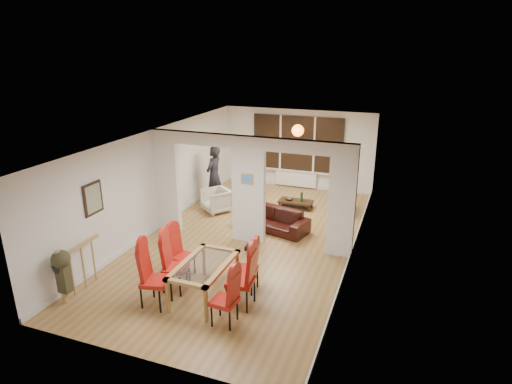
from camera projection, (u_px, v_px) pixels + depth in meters
The scene contains 24 objects.
floor at pixel (249, 240), 10.54m from camera, with size 5.00×9.00×0.01m, color olive.
room_walls at pixel (249, 190), 10.11m from camera, with size 5.00×9.00×2.60m, color silver, non-canonical shape.
divider_wall at pixel (249, 190), 10.11m from camera, with size 5.00×0.18×2.60m, color white.
bay_window_blinds at pixel (297, 143), 13.99m from camera, with size 3.00×0.08×1.80m, color black.
radiator at pixel (296, 179), 14.35m from camera, with size 1.40×0.08×0.50m, color white.
pendant_light at pixel (298, 131), 12.67m from camera, with size 0.36×0.36×0.36m, color orange.
stair_newel at pixel (81, 264), 8.25m from camera, with size 0.40×1.20×1.10m, color #A8854D, non-canonical shape.
wall_poster at pixel (93, 198), 8.69m from camera, with size 0.04×0.52×0.67m, color gray.
pillar_photo at pixel (247, 179), 9.93m from camera, with size 0.30×0.03×0.25m, color #4C8CD8.
dining_table at pixel (205, 280), 8.06m from camera, with size 0.85×1.51×0.71m, color olive, non-canonical shape.
dining_chair_la at pixel (155, 277), 7.73m from camera, with size 0.47×0.47×1.17m, color #9C180F, non-canonical shape.
dining_chair_lb at pixel (175, 264), 8.22m from camera, with size 0.45×0.45×1.13m, color #9C180F, non-canonical shape.
dining_chair_lc at pixel (182, 253), 8.71m from camera, with size 0.42×0.42×1.06m, color #9C180F, non-canonical shape.
dining_chair_ra at pixel (224, 297), 7.23m from camera, with size 0.41×0.41×1.03m, color #9C180F, non-canonical shape.
dining_chair_rb at pixel (241, 277), 7.72m from camera, with size 0.47×0.47×1.18m, color #9C180F, non-canonical shape.
dining_chair_rc at pixel (246, 266), 8.23m from camera, with size 0.41×0.41×1.03m, color #9C180F, non-canonical shape.
sofa at pixel (272, 219), 11.09m from camera, with size 1.92×0.75×0.56m, color black.
armchair at pixel (217, 200), 12.26m from camera, with size 0.71×0.73×0.67m, color beige.
person at pixel (214, 175), 12.75m from camera, with size 0.42×0.64×1.76m, color black.
television at pixel (344, 204), 12.21m from camera, with size 0.11×0.87×0.50m, color black.
coffee_table at pixel (296, 204), 12.59m from camera, with size 0.97×0.49×0.22m, color black, non-canonical shape.
bottle at pixel (302, 197), 12.43m from camera, with size 0.08×0.08×0.30m, color #143F19.
bowl at pixel (289, 199), 12.60m from camera, with size 0.23×0.23×0.06m, color black.
shoes at pixel (250, 248), 10.04m from camera, with size 0.22×0.23×0.09m, color black, non-canonical shape.
Camera 1 is at (3.46, -8.93, 4.55)m, focal length 30.00 mm.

